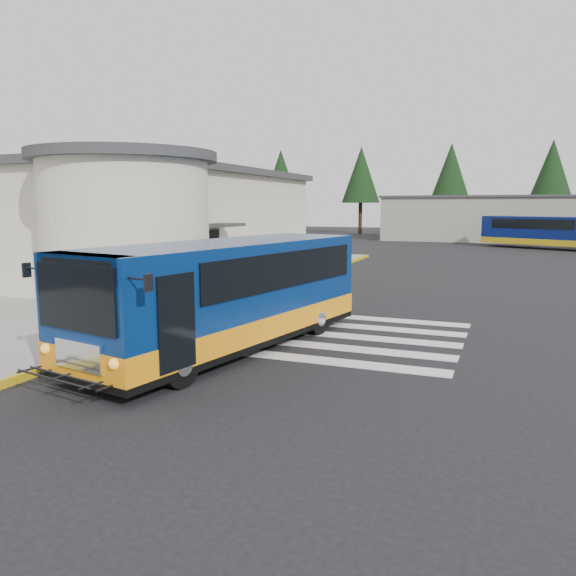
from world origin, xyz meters
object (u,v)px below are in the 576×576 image
at_px(transit_bus, 228,298).
at_px(pedestrian_a, 135,290).
at_px(bollard, 134,311).
at_px(far_bus_a, 538,231).
at_px(pedestrian_b, 131,278).

xyz_separation_m(transit_bus, pedestrian_a, (-3.59, 1.35, -0.20)).
xyz_separation_m(bollard, far_bus_a, (10.52, 36.06, 0.66)).
height_order(bollard, far_bus_a, far_bus_a).
xyz_separation_m(transit_bus, pedestrian_b, (-4.89, 2.93, -0.11)).
relative_size(pedestrian_a, far_bus_a, 0.20).
xyz_separation_m(pedestrian_b, far_bus_a, (12.76, 33.18, 0.30)).
distance_m(transit_bus, pedestrian_b, 5.70).
relative_size(transit_bus, pedestrian_b, 4.87).
relative_size(pedestrian_a, pedestrian_b, 0.90).
height_order(pedestrian_a, far_bus_a, far_bus_a).
distance_m(transit_bus, pedestrian_a, 3.84).
bearing_deg(pedestrian_a, transit_bus, -141.09).
bearing_deg(far_bus_a, pedestrian_a, -170.78).
distance_m(transit_bus, bollard, 2.69).
bearing_deg(bollard, pedestrian_a, 125.76).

